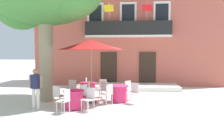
{
  "coord_description": "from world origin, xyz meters",
  "views": [
    {
      "loc": [
        0.11,
        -11.26,
        2.29
      ],
      "look_at": [
        -1.19,
        2.11,
        1.3
      ],
      "focal_mm": 38.68,
      "sensor_mm": 36.0,
      "label": 1
    }
  ],
  "objects_px": {
    "cafe_chair_middle_2": "(58,95)",
    "cafe_chair_front_1": "(103,87)",
    "cafe_chair_front_0": "(87,89)",
    "cafe_chair_front_2": "(88,85)",
    "cafe_table_near_tree": "(119,94)",
    "cafe_chair_near_tree_0": "(134,92)",
    "cafe_chair_middle_1": "(86,93)",
    "pedestrian_near_entrance": "(36,87)",
    "cafe_chair_near_tree_3": "(108,93)",
    "cafe_chair_front_3": "(73,87)",
    "cafe_chair_near_tree_1": "(129,89)",
    "cafe_chair_near_tree_2": "(105,89)",
    "ground_planter_left": "(72,83)",
    "cafe_table_middle": "(74,99)",
    "cafe_table_front": "(88,90)",
    "cafe_chair_middle_3": "(65,100)",
    "cafe_umbrella": "(91,45)",
    "cafe_chair_middle_0": "(89,98)"
  },
  "relations": [
    {
      "from": "cafe_chair_middle_1",
      "to": "cafe_chair_front_3",
      "type": "distance_m",
      "value": 2.06
    },
    {
      "from": "cafe_chair_middle_2",
      "to": "pedestrian_near_entrance",
      "type": "distance_m",
      "value": 0.98
    },
    {
      "from": "cafe_chair_near_tree_0",
      "to": "cafe_chair_middle_2",
      "type": "distance_m",
      "value": 3.27
    },
    {
      "from": "cafe_chair_near_tree_3",
      "to": "cafe_chair_front_2",
      "type": "distance_m",
      "value": 2.7
    },
    {
      "from": "cafe_chair_middle_3",
      "to": "cafe_table_front",
      "type": "xyz_separation_m",
      "value": [
        0.23,
        3.29,
        -0.14
      ]
    },
    {
      "from": "cafe_table_near_tree",
      "to": "cafe_chair_near_tree_0",
      "type": "relative_size",
      "value": 0.95
    },
    {
      "from": "cafe_chair_front_0",
      "to": "cafe_chair_front_2",
      "type": "distance_m",
      "value": 1.51
    },
    {
      "from": "cafe_chair_middle_3",
      "to": "cafe_umbrella",
      "type": "xyz_separation_m",
      "value": [
        0.64,
        2.03,
        2.08
      ]
    },
    {
      "from": "cafe_table_front",
      "to": "cafe_umbrella",
      "type": "bearing_deg",
      "value": -71.95
    },
    {
      "from": "cafe_chair_middle_0",
      "to": "cafe_chair_front_1",
      "type": "bearing_deg",
      "value": 87.5
    },
    {
      "from": "cafe_chair_near_tree_1",
      "to": "cafe_chair_front_2",
      "type": "height_order",
      "value": "same"
    },
    {
      "from": "cafe_chair_near_tree_0",
      "to": "cafe_chair_middle_3",
      "type": "distance_m",
      "value": 3.23
    },
    {
      "from": "cafe_chair_middle_2",
      "to": "cafe_chair_front_1",
      "type": "distance_m",
      "value": 2.89
    },
    {
      "from": "cafe_table_front",
      "to": "ground_planter_left",
      "type": "relative_size",
      "value": 1.58
    },
    {
      "from": "cafe_table_near_tree",
      "to": "cafe_chair_middle_2",
      "type": "xyz_separation_m",
      "value": [
        -2.43,
        -1.33,
        0.14
      ]
    },
    {
      "from": "cafe_chair_near_tree_3",
      "to": "cafe_chair_middle_2",
      "type": "xyz_separation_m",
      "value": [
        -1.99,
        -0.72,
        0.0
      ]
    },
    {
      "from": "cafe_table_middle",
      "to": "cafe_chair_front_1",
      "type": "xyz_separation_m",
      "value": [
        0.82,
        2.68,
        0.14
      ]
    },
    {
      "from": "cafe_chair_near_tree_3",
      "to": "cafe_chair_front_3",
      "type": "bearing_deg",
      "value": 142.33
    },
    {
      "from": "cafe_table_near_tree",
      "to": "cafe_chair_front_0",
      "type": "height_order",
      "value": "cafe_chair_front_0"
    },
    {
      "from": "cafe_chair_middle_0",
      "to": "cafe_table_front",
      "type": "bearing_deg",
      "value": 102.08
    },
    {
      "from": "cafe_chair_near_tree_2",
      "to": "ground_planter_left",
      "type": "height_order",
      "value": "cafe_chair_near_tree_2"
    },
    {
      "from": "cafe_chair_front_3",
      "to": "pedestrian_near_entrance",
      "type": "distance_m",
      "value": 2.84
    },
    {
      "from": "cafe_umbrella",
      "to": "cafe_table_near_tree",
      "type": "bearing_deg",
      "value": 12.58
    },
    {
      "from": "cafe_chair_near_tree_1",
      "to": "cafe_table_front",
      "type": "height_order",
      "value": "cafe_chair_near_tree_1"
    },
    {
      "from": "cafe_chair_front_3",
      "to": "pedestrian_near_entrance",
      "type": "xyz_separation_m",
      "value": [
        -0.8,
        -2.7,
        0.4
      ]
    },
    {
      "from": "cafe_chair_near_tree_3",
      "to": "pedestrian_near_entrance",
      "type": "xyz_separation_m",
      "value": [
        -2.75,
        -1.2,
        0.4
      ]
    },
    {
      "from": "cafe_chair_middle_0",
      "to": "pedestrian_near_entrance",
      "type": "distance_m",
      "value": 2.2
    },
    {
      "from": "cafe_chair_middle_2",
      "to": "cafe_table_front",
      "type": "xyz_separation_m",
      "value": [
        0.79,
        2.32,
        -0.14
      ]
    },
    {
      "from": "cafe_chair_middle_1",
      "to": "pedestrian_near_entrance",
      "type": "bearing_deg",
      "value": -153.4
    },
    {
      "from": "cafe_chair_front_1",
      "to": "ground_planter_left",
      "type": "height_order",
      "value": "cafe_chair_front_1"
    },
    {
      "from": "cafe_chair_front_3",
      "to": "cafe_chair_middle_0",
      "type": "bearing_deg",
      "value": -63.81
    },
    {
      "from": "cafe_table_middle",
      "to": "cafe_table_front",
      "type": "relative_size",
      "value": 1.0
    },
    {
      "from": "cafe_chair_near_tree_3",
      "to": "cafe_chair_middle_0",
      "type": "height_order",
      "value": "same"
    },
    {
      "from": "cafe_chair_near_tree_0",
      "to": "cafe_chair_front_3",
      "type": "distance_m",
      "value": 3.3
    },
    {
      "from": "cafe_chair_near_tree_1",
      "to": "cafe_chair_near_tree_2",
      "type": "xyz_separation_m",
      "value": [
        -1.13,
        -0.25,
        0.0
      ]
    },
    {
      "from": "cafe_chair_front_0",
      "to": "cafe_chair_near_tree_2",
      "type": "bearing_deg",
      "value": 7.09
    },
    {
      "from": "cafe_chair_front_1",
      "to": "cafe_umbrella",
      "type": "relative_size",
      "value": 0.31
    },
    {
      "from": "cafe_chair_near_tree_0",
      "to": "cafe_chair_middle_2",
      "type": "relative_size",
      "value": 1.0
    },
    {
      "from": "cafe_umbrella",
      "to": "pedestrian_near_entrance",
      "type": "distance_m",
      "value": 3.01
    },
    {
      "from": "pedestrian_near_entrance",
      "to": "cafe_table_front",
      "type": "bearing_deg",
      "value": 61.0
    },
    {
      "from": "cafe_chair_front_3",
      "to": "cafe_umbrella",
      "type": "distance_m",
      "value": 2.65
    },
    {
      "from": "cafe_chair_near_tree_1",
      "to": "pedestrian_near_entrance",
      "type": "xyz_separation_m",
      "value": [
        -3.65,
        -2.4,
        0.4
      ]
    },
    {
      "from": "cafe_chair_middle_2",
      "to": "cafe_chair_front_0",
      "type": "xyz_separation_m",
      "value": [
        0.89,
        1.57,
        0.0
      ]
    },
    {
      "from": "cafe_chair_front_0",
      "to": "cafe_umbrella",
      "type": "distance_m",
      "value": 2.17
    },
    {
      "from": "cafe_chair_near_tree_2",
      "to": "cafe_table_front",
      "type": "bearing_deg",
      "value": 146.67
    },
    {
      "from": "cafe_table_middle",
      "to": "cafe_chair_middle_1",
      "type": "relative_size",
      "value": 0.95
    },
    {
      "from": "cafe_chair_near_tree_1",
      "to": "cafe_chair_near_tree_3",
      "type": "bearing_deg",
      "value": -126.76
    },
    {
      "from": "cafe_table_middle",
      "to": "cafe_table_front",
      "type": "xyz_separation_m",
      "value": [
        0.08,
        2.55,
        0.0
      ]
    },
    {
      "from": "cafe_chair_front_0",
      "to": "cafe_umbrella",
      "type": "xyz_separation_m",
      "value": [
        0.32,
        -0.51,
        2.08
      ]
    },
    {
      "from": "cafe_chair_middle_2",
      "to": "pedestrian_near_entrance",
      "type": "bearing_deg",
      "value": -147.76
    }
  ]
}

